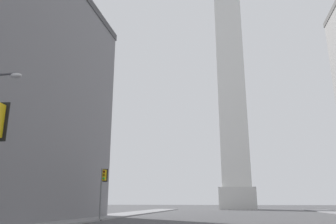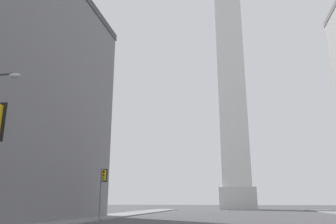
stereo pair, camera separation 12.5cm
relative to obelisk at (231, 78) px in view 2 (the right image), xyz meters
name	(u,v)px [view 2 (the right image)]	position (x,y,z in m)	size (l,w,h in m)	color
sidewalk_left	(72,220)	(-16.83, -53.28, -34.13)	(5.00, 99.90, 0.15)	gray
obelisk	(231,78)	(0.00, 0.00, 0.00)	(8.75, 8.75, 71.02)	silver
traffic_light_mid_left	(102,186)	(-14.33, -52.15, -30.75)	(0.77, 0.50, 5.22)	slate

